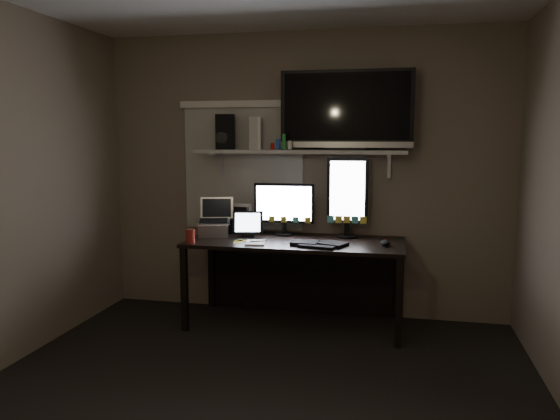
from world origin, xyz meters
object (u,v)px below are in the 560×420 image
(monitor_landscape, at_px, (284,209))
(cup, at_px, (190,236))
(monitor_portrait, at_px, (347,197))
(mouse, at_px, (385,243))
(tablet, at_px, (248,224))
(tv, at_px, (346,110))
(keyboard, at_px, (318,244))
(game_console, at_px, (257,133))
(speaker, at_px, (225,132))
(laptop, at_px, (213,218))
(desk, at_px, (298,258))

(monitor_landscape, distance_m, cup, 0.86)
(monitor_landscape, height_order, monitor_portrait, monitor_portrait)
(mouse, bearing_deg, tablet, 164.55)
(tablet, relative_size, tv, 0.23)
(keyboard, xyz_separation_m, game_console, (-0.60, 0.37, 0.87))
(monitor_landscape, distance_m, tv, 1.00)
(keyboard, height_order, speaker, speaker)
(monitor_portrait, xyz_separation_m, cup, (-1.22, -0.52, -0.29))
(speaker, bearing_deg, laptop, -125.56)
(tv, distance_m, game_console, 0.80)
(monitor_portrait, bearing_deg, monitor_landscape, -178.06)
(monitor_landscape, distance_m, tablet, 0.34)
(keyboard, bearing_deg, monitor_portrait, 76.36)
(mouse, relative_size, tv, 0.11)
(keyboard, bearing_deg, cup, -161.01)
(tablet, bearing_deg, laptop, 174.04)
(laptop, xyz_separation_m, tv, (1.12, 0.18, 0.92))
(keyboard, xyz_separation_m, speaker, (-0.89, 0.37, 0.89))
(monitor_landscape, bearing_deg, speaker, 179.87)
(monitor_portrait, xyz_separation_m, speaker, (-1.08, -0.02, 0.55))
(mouse, distance_m, cup, 1.58)
(desk, relative_size, keyboard, 4.04)
(monitor_portrait, height_order, laptop, monitor_portrait)
(laptop, xyz_separation_m, speaker, (0.06, 0.17, 0.74))
(mouse, xyz_separation_m, tv, (-0.35, 0.28, 1.06))
(laptop, relative_size, cup, 2.90)
(keyboard, distance_m, speaker, 1.31)
(monitor_landscape, xyz_separation_m, keyboard, (0.36, -0.38, -0.22))
(desk, xyz_separation_m, tv, (0.39, 0.09, 1.26))
(mouse, distance_m, game_console, 1.45)
(keyboard, height_order, mouse, mouse)
(monitor_portrait, bearing_deg, keyboard, -114.89)
(laptop, bearing_deg, speaker, 54.69)
(mouse, relative_size, cup, 1.10)
(desk, distance_m, laptop, 0.81)
(monitor_portrait, height_order, tv, tv)
(monitor_portrait, relative_size, keyboard, 1.57)
(keyboard, relative_size, mouse, 3.65)
(monitor_portrait, relative_size, tablet, 2.71)
(tv, xyz_separation_m, speaker, (-1.06, -0.00, -0.18))
(desk, bearing_deg, keyboard, -52.10)
(monitor_landscape, distance_m, laptop, 0.62)
(monitor_landscape, relative_size, laptop, 1.65)
(keyboard, bearing_deg, tablet, 171.96)
(tv, bearing_deg, monitor_portrait, 45.84)
(tv, bearing_deg, cup, -157.29)
(speaker, bearing_deg, tablet, -45.75)
(monitor_landscape, relative_size, monitor_portrait, 0.76)
(game_console, height_order, speaker, speaker)
(monitor_landscape, xyz_separation_m, cup, (-0.67, -0.51, -0.18))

